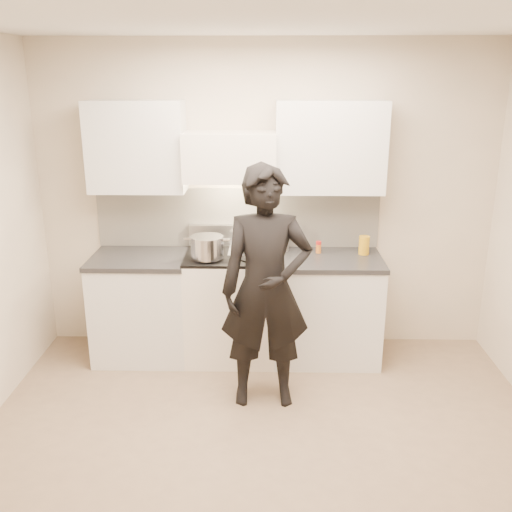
# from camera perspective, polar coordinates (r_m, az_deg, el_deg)

# --- Properties ---
(ground_plane) EXTENTS (4.00, 4.00, 0.00)m
(ground_plane) POSITION_cam_1_polar(r_m,az_deg,el_deg) (3.99, 0.81, -19.28)
(ground_plane) COLOR #876F54
(room_shell) EXTENTS (4.04, 3.54, 2.70)m
(room_shell) POSITION_cam_1_polar(r_m,az_deg,el_deg) (3.65, 0.05, 4.99)
(room_shell) COLOR beige
(room_shell) RESTS_ON ground
(stove) EXTENTS (0.76, 0.65, 0.96)m
(stove) POSITION_cam_1_polar(r_m,az_deg,el_deg) (5.01, -2.51, -4.91)
(stove) COLOR white
(stove) RESTS_ON ground
(counter_right) EXTENTS (0.92, 0.67, 0.92)m
(counter_right) POSITION_cam_1_polar(r_m,az_deg,el_deg) (5.03, 7.01, -5.10)
(counter_right) COLOR silver
(counter_right) RESTS_ON ground
(counter_left) EXTENTS (0.82, 0.67, 0.92)m
(counter_left) POSITION_cam_1_polar(r_m,az_deg,el_deg) (5.12, -11.28, -4.90)
(counter_left) COLOR silver
(counter_left) RESTS_ON ground
(wok) EXTENTS (0.40, 0.48, 0.32)m
(wok) POSITION_cam_1_polar(r_m,az_deg,el_deg) (4.93, -0.19, 2.00)
(wok) COLOR silver
(wok) RESTS_ON stove
(stock_pot) EXTENTS (0.38, 0.29, 0.18)m
(stock_pot) POSITION_cam_1_polar(r_m,az_deg,el_deg) (4.69, -4.90, 0.91)
(stock_pot) COLOR silver
(stock_pot) RESTS_ON stove
(utensil_crock) EXTENTS (0.12, 0.12, 0.31)m
(utensil_crock) POSITION_cam_1_polar(r_m,az_deg,el_deg) (5.02, 2.69, 1.67)
(utensil_crock) COLOR #B9B9B9
(utensil_crock) RESTS_ON counter_right
(spice_jar) EXTENTS (0.05, 0.05, 0.10)m
(spice_jar) POSITION_cam_1_polar(r_m,az_deg,el_deg) (4.97, 6.27, 0.90)
(spice_jar) COLOR #C6671F
(spice_jar) RESTS_ON counter_right
(oil_glass) EXTENTS (0.09, 0.09, 0.16)m
(oil_glass) POSITION_cam_1_polar(r_m,az_deg,el_deg) (4.98, 10.75, 1.07)
(oil_glass) COLOR #C08A14
(oil_glass) RESTS_ON counter_right
(person) EXTENTS (0.69, 0.47, 1.82)m
(person) POSITION_cam_1_polar(r_m,az_deg,el_deg) (4.16, 1.01, -3.30)
(person) COLOR black
(person) RESTS_ON ground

